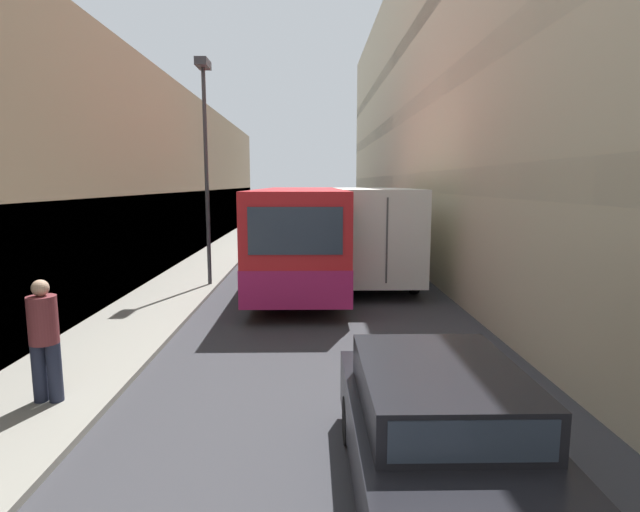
% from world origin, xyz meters
% --- Properties ---
extents(ground_plane, '(150.00, 150.00, 0.00)m').
position_xyz_m(ground_plane, '(0.00, 15.00, 0.00)').
color(ground_plane, '#38383D').
extents(sidewalk_left, '(2.34, 60.00, 0.10)m').
position_xyz_m(sidewalk_left, '(-4.37, 15.00, 0.05)').
color(sidewalk_left, gray).
rests_on(sidewalk_left, ground_plane).
extents(building_left_shopfront, '(2.40, 60.00, 7.32)m').
position_xyz_m(building_left_shopfront, '(-6.64, 15.00, 3.32)').
color(building_left_shopfront, '#847056').
rests_on(building_left_shopfront, ground_plane).
extents(building_right_apartment, '(2.40, 60.00, 13.29)m').
position_xyz_m(building_right_apartment, '(4.95, 15.00, 6.62)').
color(building_right_apartment, beige).
rests_on(building_right_apartment, ground_plane).
extents(car_hatchback, '(1.82, 3.97, 1.43)m').
position_xyz_m(car_hatchback, '(1.10, 5.41, 0.73)').
color(car_hatchback, black).
rests_on(car_hatchback, ground_plane).
extents(bus, '(2.63, 11.31, 3.10)m').
position_xyz_m(bus, '(-0.57, 17.35, 1.64)').
color(bus, red).
rests_on(bus, ground_plane).
extents(box_truck, '(2.35, 8.90, 3.11)m').
position_xyz_m(box_truck, '(1.81, 17.93, 1.65)').
color(box_truck, silver).
rests_on(box_truck, ground_plane).
extents(panel_van, '(1.84, 4.68, 2.06)m').
position_xyz_m(panel_van, '(-1.53, 28.62, 1.14)').
color(panel_van, navy).
rests_on(panel_van, ground_plane).
extents(pedestrian, '(0.42, 0.40, 1.82)m').
position_xyz_m(pedestrian, '(-4.09, 7.67, 1.08)').
color(pedestrian, '#23283D').
rests_on(pedestrian, sidewalk_left).
extents(street_lamp, '(0.36, 0.80, 6.86)m').
position_xyz_m(street_lamp, '(-3.45, 16.32, 4.86)').
color(street_lamp, '#38383D').
rests_on(street_lamp, sidewalk_left).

